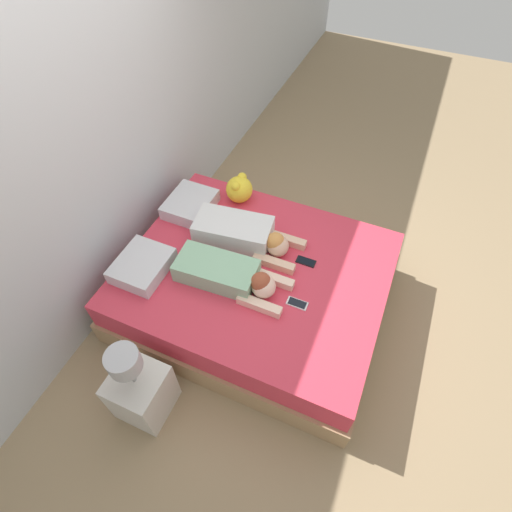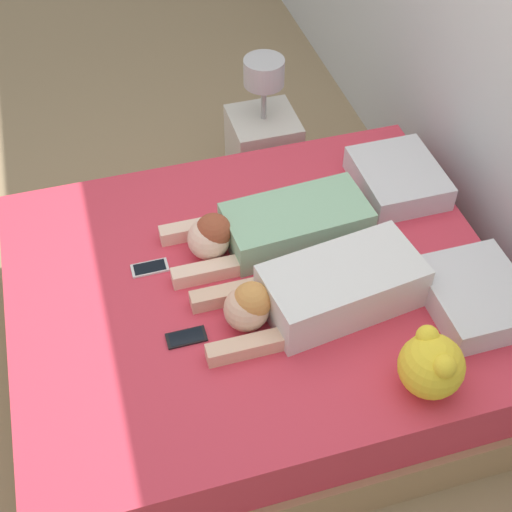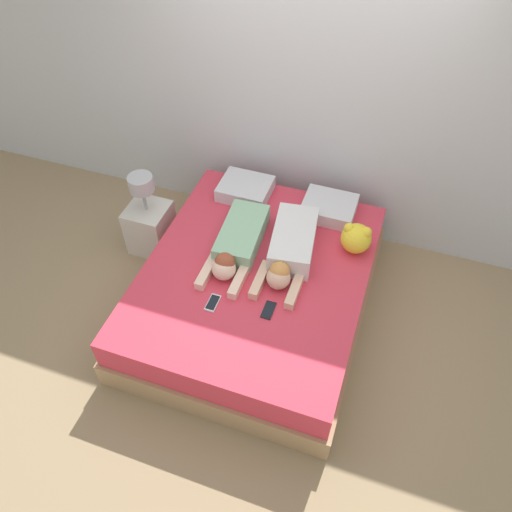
# 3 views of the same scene
# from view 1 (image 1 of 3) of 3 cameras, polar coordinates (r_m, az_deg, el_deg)

# --- Properties ---
(ground_plane) EXTENTS (12.00, 12.00, 0.00)m
(ground_plane) POSITION_cam_1_polar(r_m,az_deg,el_deg) (3.66, 0.00, -6.63)
(ground_plane) COLOR #9E8460
(wall_back) EXTENTS (12.00, 0.06, 2.60)m
(wall_back) POSITION_cam_1_polar(r_m,az_deg,el_deg) (3.24, -20.84, 13.88)
(wall_back) COLOR silver
(wall_back) RESTS_ON ground_plane
(bed) EXTENTS (1.77, 2.14, 0.52)m
(bed) POSITION_cam_1_polar(r_m,az_deg,el_deg) (3.45, 0.00, -4.35)
(bed) COLOR tan
(bed) RESTS_ON ground_plane
(pillow_head_left) EXTENTS (0.45, 0.38, 0.12)m
(pillow_head_left) POSITION_cam_1_polar(r_m,az_deg,el_deg) (3.30, -15.93, -1.33)
(pillow_head_left) COLOR silver
(pillow_head_left) RESTS_ON bed
(pillow_head_right) EXTENTS (0.45, 0.38, 0.12)m
(pillow_head_right) POSITION_cam_1_polar(r_m,az_deg,el_deg) (3.70, -9.39, 7.30)
(pillow_head_right) COLOR silver
(pillow_head_right) RESTS_ON bed
(person_left) EXTENTS (0.35, 0.92, 0.21)m
(person_left) POSITION_cam_1_polar(r_m,az_deg,el_deg) (3.09, -3.71, -2.75)
(person_left) COLOR #8CBF99
(person_left) RESTS_ON bed
(person_right) EXTENTS (0.41, 0.94, 0.21)m
(person_right) POSITION_cam_1_polar(r_m,az_deg,el_deg) (3.34, -1.74, 3.12)
(person_right) COLOR silver
(person_right) RESTS_ON bed
(cell_phone_left) EXTENTS (0.08, 0.16, 0.01)m
(cell_phone_left) POSITION_cam_1_polar(r_m,az_deg,el_deg) (3.05, 5.90, -6.75)
(cell_phone_left) COLOR silver
(cell_phone_left) RESTS_ON bed
(cell_phone_right) EXTENTS (0.08, 0.16, 0.01)m
(cell_phone_right) POSITION_cam_1_polar(r_m,az_deg,el_deg) (3.30, 7.14, -0.78)
(cell_phone_right) COLOR black
(cell_phone_right) RESTS_ON bed
(plush_toy) EXTENTS (0.25, 0.25, 0.26)m
(plush_toy) POSITION_cam_1_polar(r_m,az_deg,el_deg) (3.71, -2.41, 9.56)
(plush_toy) COLOR yellow
(plush_toy) RESTS_ON bed
(nightstand) EXTENTS (0.37, 0.37, 0.83)m
(nightstand) POSITION_cam_1_polar(r_m,az_deg,el_deg) (3.10, -16.16, -17.92)
(nightstand) COLOR beige
(nightstand) RESTS_ON ground_plane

